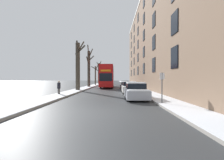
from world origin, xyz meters
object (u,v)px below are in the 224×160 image
object	(u,v)px
bare_tree_left_3	(99,73)
parked_car_1	(129,88)
bare_tree_left_0	(78,65)
bare_tree_left_1	(89,67)
parked_car_0	(136,91)
double_decker_bus	(107,76)
pedestrian_left_sidewalk	(59,87)
bare_tree_left_2	(96,75)
street_sign_post	(162,86)
parked_car_2	(126,86)

from	to	relation	value
bare_tree_left_3	parked_car_1	distance (m)	33.34
bare_tree_left_0	parked_car_1	distance (m)	8.60
bare_tree_left_1	parked_car_0	size ratio (longest dim) A/B	2.15
double_decker_bus	pedestrian_left_sidewalk	xyz separation A→B (m)	(-4.44, -15.19, -1.60)
bare_tree_left_2	parked_car_1	xyz separation A→B (m)	(7.22, -22.21, -2.24)
double_decker_bus	bare_tree_left_0	bearing A→B (deg)	-113.60
bare_tree_left_1	parked_car_0	distance (m)	20.22
bare_tree_left_1	bare_tree_left_2	distance (m)	9.81
bare_tree_left_0	pedestrian_left_sidewalk	bearing A→B (deg)	-94.71
parked_car_1	bare_tree_left_2	bearing A→B (deg)	108.01
bare_tree_left_1	street_sign_post	distance (m)	23.26
bare_tree_left_0	bare_tree_left_2	xyz separation A→B (m)	(0.11, 19.08, -0.98)
bare_tree_left_0	parked_car_1	xyz separation A→B (m)	(7.33, -3.14, -3.21)
bare_tree_left_2	double_decker_bus	bearing A→B (deg)	-69.23
double_decker_bus	parked_car_1	xyz separation A→B (m)	(3.40, -12.13, -1.79)
pedestrian_left_sidewalk	bare_tree_left_1	bearing A→B (deg)	-56.14
parked_car_0	parked_car_1	size ratio (longest dim) A/B	0.90
parked_car_1	bare_tree_left_1	bearing A→B (deg)	120.50
double_decker_bus	parked_car_1	distance (m)	12.73
parked_car_0	pedestrian_left_sidewalk	distance (m)	8.38
parked_car_0	pedestrian_left_sidewalk	bearing A→B (deg)	159.34
parked_car_2	bare_tree_left_1	bearing A→B (deg)	135.89
bare_tree_left_3	parked_car_1	size ratio (longest dim) A/B	1.84
bare_tree_left_0	parked_car_2	distance (m)	8.33
bare_tree_left_0	parked_car_2	size ratio (longest dim) A/B	1.87
pedestrian_left_sidewalk	bare_tree_left_2	bearing A→B (deg)	-55.75
pedestrian_left_sidewalk	street_sign_post	size ratio (longest dim) A/B	0.72
double_decker_bus	parked_car_0	xyz separation A→B (m)	(3.40, -18.15, -1.78)
double_decker_bus	parked_car_0	distance (m)	18.55
double_decker_bus	street_sign_post	distance (m)	21.57
bare_tree_left_0	parked_car_1	world-z (taller)	bare_tree_left_0
bare_tree_left_3	double_decker_bus	world-z (taller)	bare_tree_left_3
bare_tree_left_3	street_sign_post	distance (m)	42.22
double_decker_bus	parked_car_2	distance (m)	7.80
parked_car_1	parked_car_2	bearing A→B (deg)	90.00
bare_tree_left_0	parked_car_2	bearing A→B (deg)	16.85
bare_tree_left_1	parked_car_1	size ratio (longest dim) A/B	1.93
bare_tree_left_0	double_decker_bus	bearing A→B (deg)	66.40
bare_tree_left_0	pedestrian_left_sidewalk	distance (m)	6.91
parked_car_0	double_decker_bus	bearing A→B (deg)	100.61
bare_tree_left_2	parked_car_0	bearing A→B (deg)	-75.65
bare_tree_left_1	parked_car_1	bearing A→B (deg)	-59.50
parked_car_1	pedestrian_left_sidewalk	size ratio (longest dim) A/B	2.76
parked_car_1	bare_tree_left_0	bearing A→B (deg)	156.83
bare_tree_left_2	parked_car_1	distance (m)	23.47
parked_car_2	pedestrian_left_sidewalk	world-z (taller)	pedestrian_left_sidewalk
bare_tree_left_1	bare_tree_left_3	xyz separation A→B (m)	(-0.05, 19.85, -0.26)
bare_tree_left_1	bare_tree_left_2	size ratio (longest dim) A/B	1.43
bare_tree_left_1	parked_car_2	xyz separation A→B (m)	(7.36, -7.13, -3.59)
bare_tree_left_0	parked_car_1	size ratio (longest dim) A/B	1.80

